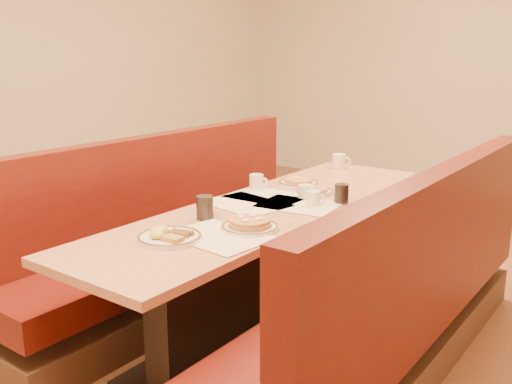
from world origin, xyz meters
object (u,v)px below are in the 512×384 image
Objects in this scene: eggs_plate at (168,236)px; soda_tumbler_near at (205,208)px; coffee_mug_b at (257,182)px; diner_table at (272,271)px; soda_tumbler_mid at (341,194)px; coffee_mug_c at (305,192)px; coffee_mug_d at (339,161)px; booth_right at (397,307)px; coffee_mug_a at (314,198)px; booth_left at (176,246)px; pancake_plate at (250,225)px.

soda_tumbler_near is at bearing 104.20° from eggs_plate.
coffee_mug_b is (-0.25, 0.98, 0.03)m from eggs_plate.
diner_table is 0.61m from soda_tumbler_near.
soda_tumbler_near reaches higher than soda_tumbler_mid.
coffee_mug_c is at bearing 73.46° from soda_tumbler_near.
diner_table is 19.26× the size of coffee_mug_d.
coffee_mug_b is 1.11× the size of soda_tumbler_mid.
booth_right reaches higher than soda_tumbler_near.
coffee_mug_a is 0.86× the size of soda_tumbler_near.
booth_right is 1.48m from coffee_mug_d.
soda_tumbler_near is at bearing -33.53° from booth_left.
booth_right is at bearing -25.54° from coffee_mug_b.
booth_right is at bearing 36.25° from pancake_plate.
coffee_mug_c is (-0.09, 0.64, 0.02)m from pancake_plate.
diner_table is at bearing 111.68° from pancake_plate.
soda_tumbler_mid reaches higher than coffee_mug_b.
booth_left is at bearing 155.15° from pancake_plate.
diner_table is 23.60× the size of soda_tumbler_mid.
coffee_mug_c reaches higher than diner_table.
booth_right is 23.60× the size of soda_tumbler_mid.
coffee_mug_c is 0.79× the size of coffee_mug_d.
eggs_plate is at bearing -92.34° from diner_table.
booth_left is at bearing 180.00° from diner_table.
coffee_mug_b is 0.67m from soda_tumbler_near.
soda_tumbler_mid is (0.11, 0.67, 0.03)m from pancake_plate.
soda_tumbler_mid reaches higher than pancake_plate.
soda_tumbler_mid is (0.31, 1.00, 0.04)m from eggs_plate.
coffee_mug_c is at bearing 161.59° from booth_right.
eggs_plate is (-0.03, -0.74, 0.39)m from diner_table.
soda_tumbler_near is (-0.12, -0.41, 0.43)m from diner_table.
booth_right reaches higher than eggs_plate.
coffee_mug_c is (0.35, -0.02, -0.01)m from coffee_mug_b.
diner_table is at bearing 180.00° from booth_right.
eggs_plate is at bearing -46.70° from booth_left.
booth_left is 9.32× the size of pancake_plate.
coffee_mug_b is at bearing 141.70° from coffee_mug_a.
pancake_plate is 2.60× the size of coffee_mug_c.
coffee_mug_b is (-0.28, 0.24, 0.42)m from diner_table.
pancake_plate is at bearing -99.73° from soda_tumbler_mid.
pancake_plate reaches higher than diner_table.
booth_right is 0.70m from coffee_mug_a.
coffee_mug_b is at bearing 104.04° from eggs_plate.
soda_tumbler_near is (-0.85, -0.41, 0.45)m from booth_right.
booth_left is 24.28× the size of coffee_mug_c.
pancake_plate is 0.28m from soda_tumbler_near.
booth_right reaches higher than diner_table.
soda_tumbler_near is (-0.28, 0.01, 0.04)m from pancake_plate.
coffee_mug_d is 1.12× the size of soda_tumbler_near.
booth_left reaches higher than soda_tumbler_mid.
soda_tumbler_mid is (0.21, 0.03, 0.01)m from coffee_mug_c.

